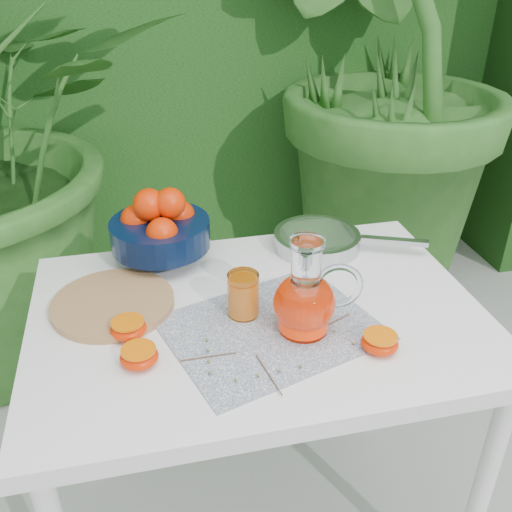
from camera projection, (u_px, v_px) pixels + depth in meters
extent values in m
imported|color=#2B6221|center=(372.00, 55.00, 2.28)|extent=(2.98, 2.98, 2.11)
cube|color=white|center=(258.00, 318.00, 1.28)|extent=(1.00, 0.70, 0.04)
cylinder|color=white|center=(479.00, 501.00, 1.30)|extent=(0.04, 0.04, 0.71)
cylinder|color=white|center=(82.00, 384.00, 1.64)|extent=(0.04, 0.04, 0.71)
cylinder|color=white|center=(374.00, 341.00, 1.81)|extent=(0.04, 0.04, 0.71)
cube|color=#0D1B4B|center=(272.00, 328.00, 1.21)|extent=(0.50, 0.44, 0.00)
cylinder|color=#A87F4C|center=(113.00, 304.00, 1.28)|extent=(0.32, 0.32, 0.02)
cylinder|color=black|center=(162.00, 252.00, 1.46)|extent=(0.09, 0.09, 0.04)
cylinder|color=black|center=(160.00, 233.00, 1.44)|extent=(0.26, 0.26, 0.07)
sphere|color=red|center=(136.00, 220.00, 1.43)|extent=(0.08, 0.08, 0.08)
sphere|color=red|center=(180.00, 215.00, 1.46)|extent=(0.08, 0.08, 0.08)
sphere|color=red|center=(162.00, 233.00, 1.37)|extent=(0.08, 0.08, 0.08)
sphere|color=red|center=(157.00, 212.00, 1.48)|extent=(0.08, 0.08, 0.08)
sphere|color=red|center=(149.00, 204.00, 1.40)|extent=(0.08, 0.08, 0.08)
sphere|color=red|center=(170.00, 203.00, 1.39)|extent=(0.08, 0.08, 0.08)
cylinder|color=white|center=(303.00, 327.00, 1.21)|extent=(0.12, 0.12, 0.01)
ellipsoid|color=white|center=(304.00, 303.00, 1.18)|extent=(0.15, 0.15, 0.12)
cylinder|color=white|center=(306.00, 263.00, 1.13)|extent=(0.07, 0.07, 0.08)
cylinder|color=white|center=(307.00, 243.00, 1.11)|extent=(0.08, 0.08, 0.01)
torus|color=white|center=(338.00, 286.00, 1.16)|extent=(0.10, 0.03, 0.10)
cylinder|color=#FA3105|center=(304.00, 308.00, 1.18)|extent=(0.12, 0.12, 0.09)
cylinder|color=white|center=(243.00, 294.00, 1.23)|extent=(0.09, 0.09, 0.10)
cylinder|color=orange|center=(243.00, 298.00, 1.24)|extent=(0.08, 0.08, 0.08)
cylinder|color=orange|center=(243.00, 281.00, 1.21)|extent=(0.07, 0.07, 0.00)
cylinder|color=#ABABB0|center=(317.00, 240.00, 1.52)|extent=(0.30, 0.30, 0.04)
cylinder|color=white|center=(317.00, 234.00, 1.51)|extent=(0.26, 0.26, 0.01)
cube|color=#ABABB0|center=(394.00, 241.00, 1.48)|extent=(0.17, 0.09, 0.01)
ellipsoid|color=red|center=(139.00, 357.00, 1.11)|extent=(0.08, 0.08, 0.04)
cylinder|color=orange|center=(138.00, 350.00, 1.10)|extent=(0.07, 0.07, 0.00)
ellipsoid|color=red|center=(128.00, 329.00, 1.19)|extent=(0.08, 0.08, 0.04)
cylinder|color=orange|center=(127.00, 322.00, 1.18)|extent=(0.07, 0.07, 0.00)
ellipsoid|color=red|center=(380.00, 343.00, 1.15)|extent=(0.08, 0.08, 0.04)
cylinder|color=orange|center=(381.00, 336.00, 1.14)|extent=(0.07, 0.07, 0.00)
cylinder|color=brown|center=(269.00, 374.00, 1.08)|extent=(0.02, 0.12, 0.00)
sphere|color=#536635|center=(236.00, 380.00, 1.07)|extent=(0.01, 0.01, 0.01)
sphere|color=#536635|center=(258.00, 375.00, 1.08)|extent=(0.01, 0.01, 0.01)
sphere|color=#536635|center=(279.00, 371.00, 1.09)|extent=(0.01, 0.01, 0.01)
sphere|color=#536635|center=(300.00, 366.00, 1.10)|extent=(0.01, 0.01, 0.01)
cylinder|color=brown|center=(326.00, 326.00, 1.21)|extent=(0.13, 0.06, 0.00)
sphere|color=#536635|center=(300.00, 309.00, 1.27)|extent=(0.01, 0.01, 0.01)
sphere|color=#536635|center=(317.00, 319.00, 1.23)|extent=(0.01, 0.01, 0.01)
sphere|color=#536635|center=(335.00, 331.00, 1.20)|extent=(0.01, 0.01, 0.01)
sphere|color=#536635|center=(353.00, 343.00, 1.16)|extent=(0.01, 0.01, 0.01)
cylinder|color=brown|center=(208.00, 357.00, 1.13)|extent=(0.11, 0.00, 0.00)
sphere|color=#536635|center=(210.00, 373.00, 1.08)|extent=(0.01, 0.01, 0.01)
sphere|color=#536635|center=(209.00, 361.00, 1.11)|extent=(0.01, 0.01, 0.01)
sphere|color=#536635|center=(208.00, 350.00, 1.14)|extent=(0.01, 0.01, 0.01)
sphere|color=#536635|center=(207.00, 340.00, 1.17)|extent=(0.01, 0.01, 0.01)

